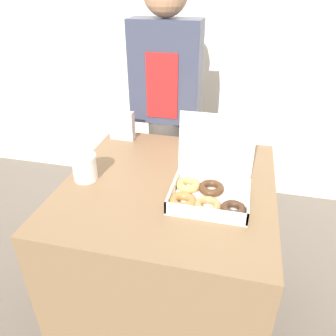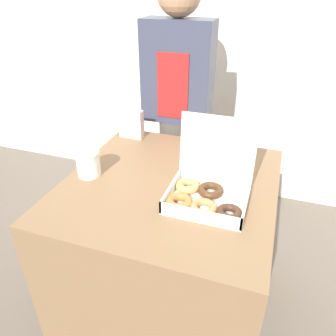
{
  "view_description": "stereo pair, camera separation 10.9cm",
  "coord_description": "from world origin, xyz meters",
  "px_view_note": "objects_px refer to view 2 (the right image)",
  "views": [
    {
      "loc": [
        0.26,
        -1.12,
        1.51
      ],
      "look_at": [
        0.0,
        -0.03,
        0.86
      ],
      "focal_mm": 35.0,
      "sensor_mm": 36.0,
      "label": 1
    },
    {
      "loc": [
        0.37,
        -1.09,
        1.51
      ],
      "look_at": [
        0.0,
        -0.03,
        0.86
      ],
      "focal_mm": 35.0,
      "sensor_mm": 36.0,
      "label": 2
    }
  ],
  "objects_px": {
    "coffee_cup": "(88,163)",
    "napkin_holder": "(131,124)",
    "person_customer": "(177,104)",
    "donut_box": "(205,191)"
  },
  "relations": [
    {
      "from": "coffee_cup",
      "to": "napkin_holder",
      "type": "distance_m",
      "value": 0.41
    },
    {
      "from": "coffee_cup",
      "to": "person_customer",
      "type": "height_order",
      "value": "person_customer"
    },
    {
      "from": "napkin_holder",
      "to": "person_customer",
      "type": "xyz_separation_m",
      "value": [
        0.18,
        0.24,
        0.05
      ]
    },
    {
      "from": "donut_box",
      "to": "person_customer",
      "type": "xyz_separation_m",
      "value": [
        -0.33,
        0.68,
        0.08
      ]
    },
    {
      "from": "donut_box",
      "to": "coffee_cup",
      "type": "height_order",
      "value": "donut_box"
    },
    {
      "from": "donut_box",
      "to": "napkin_holder",
      "type": "relative_size",
      "value": 2.16
    },
    {
      "from": "napkin_holder",
      "to": "person_customer",
      "type": "height_order",
      "value": "person_customer"
    },
    {
      "from": "napkin_holder",
      "to": "person_customer",
      "type": "relative_size",
      "value": 0.09
    },
    {
      "from": "coffee_cup",
      "to": "person_customer",
      "type": "xyz_separation_m",
      "value": [
        0.19,
        0.66,
        0.07
      ]
    },
    {
      "from": "donut_box",
      "to": "napkin_holder",
      "type": "bearing_deg",
      "value": 138.98
    }
  ]
}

